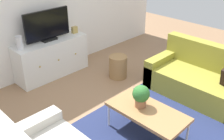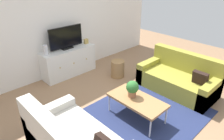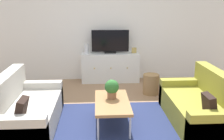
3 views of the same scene
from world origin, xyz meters
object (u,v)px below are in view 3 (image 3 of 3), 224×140
couch_left_side (23,111)px  coffee_table (112,103)px  glass_vase (86,49)px  potted_plant (112,88)px  couch_right_side (203,107)px  mantel_clock (134,50)px  wicker_basket (151,84)px  flat_screen_tv (110,42)px  tv_console (110,67)px

couch_left_side → coffee_table: 1.41m
coffee_table → glass_vase: (-0.48, 2.36, 0.45)m
couch_left_side → potted_plant: couch_left_side is taller
glass_vase → couch_right_side: bearing=-50.4°
couch_right_side → coffee_table: bearing=179.4°
coffee_table → mantel_clock: 2.49m
wicker_basket → coffee_table: bearing=-123.2°
coffee_table → flat_screen_tv: bearing=87.7°
flat_screen_tv → mantel_clock: 0.62m
couch_right_side → glass_vase: glass_vase is taller
glass_vase → coffee_table: bearing=-78.4°
couch_right_side → flat_screen_tv: flat_screen_tv is taller
wicker_basket → couch_right_side: bearing=-68.3°
couch_right_side → potted_plant: (-1.48, 0.14, 0.31)m
couch_right_side → wicker_basket: size_ratio=3.90×
potted_plant → glass_vase: (-0.48, 2.24, 0.24)m
glass_vase → mantel_clock: bearing=0.0°
flat_screen_tv → glass_vase: 0.60m
potted_plant → couch_left_side: bearing=-174.4°
couch_left_side → wicker_basket: bearing=31.4°
potted_plant → flat_screen_tv: flat_screen_tv is taller
coffee_table → wicker_basket: size_ratio=2.46×
couch_right_side → glass_vase: size_ratio=7.15×
potted_plant → tv_console: size_ratio=0.22×
couch_left_side → glass_vase: 2.61m
couch_right_side → tv_console: couch_right_side is taller
coffee_table → mantel_clock: size_ratio=8.11×
potted_plant → tv_console: (0.10, 2.24, -0.23)m
couch_right_side → flat_screen_tv: size_ratio=1.87×
couch_left_side → potted_plant: (1.40, 0.14, 0.31)m
flat_screen_tv → wicker_basket: 1.49m
glass_vase → mantel_clock: size_ratio=1.80×
couch_left_side → mantel_clock: size_ratio=12.86×
coffee_table → tv_console: tv_console is taller
couch_right_side → mantel_clock: size_ratio=12.86×
couch_left_side → tv_console: bearing=57.7°
couch_left_side → wicker_basket: 2.71m
potted_plant → wicker_basket: potted_plant is taller
tv_console → flat_screen_tv: (0.00, 0.02, 0.63)m
glass_vase → mantel_clock: glass_vase is taller
coffee_table → potted_plant: size_ratio=3.39×
coffee_table → tv_console: 2.36m
couch_right_side → mantel_clock: 2.56m
couch_right_side → couch_left_side: bearing=180.0°
couch_right_side → potted_plant: bearing=174.7°
tv_console → glass_vase: size_ratio=5.98×
mantel_clock → tv_console: bearing=-180.0°
tv_console → flat_screen_tv: size_ratio=1.56×
couch_left_side → potted_plant: 1.44m
flat_screen_tv → mantel_clock: flat_screen_tv is taller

